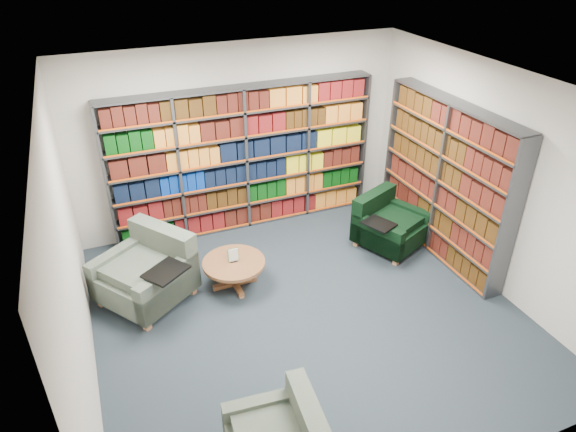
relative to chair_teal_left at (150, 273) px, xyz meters
name	(u,v)px	position (x,y,z in m)	size (l,w,h in m)	color
room_shell	(308,214)	(1.71, -1.04, 1.04)	(5.02, 5.02, 2.82)	black
bookshelf_back	(244,160)	(1.71, 1.30, 0.74)	(4.00, 0.28, 2.20)	#47494F
bookshelf_right	(445,181)	(4.05, -0.44, 0.74)	(0.28, 2.50, 2.20)	#47494F
chair_teal_left	(150,273)	(0.00, 0.00, 0.00)	(1.37, 1.39, 0.89)	#072636
chair_green_right	(386,225)	(3.43, -0.06, -0.05)	(1.15, 1.12, 0.78)	black
coffee_table	(234,266)	(1.04, -0.20, -0.05)	(0.82, 0.82, 0.58)	brown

